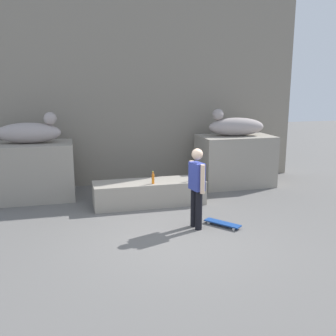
# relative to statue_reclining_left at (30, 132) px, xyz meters

# --- Properties ---
(ground_plane) EXTENTS (40.00, 40.00, 0.00)m
(ground_plane) POSITION_rel_statue_reclining_left_xyz_m (2.79, -3.31, -1.74)
(ground_plane) COLOR #605E5B
(facade_wall) EXTENTS (10.20, 0.60, 6.90)m
(facade_wall) POSITION_rel_statue_reclining_left_xyz_m (2.79, 1.29, 1.70)
(facade_wall) COLOR gray
(facade_wall) RESTS_ON ground_plane
(pedestal_left) EXTENTS (2.11, 1.27, 1.46)m
(pedestal_left) POSITION_rel_statue_reclining_left_xyz_m (-0.04, 0.00, -1.01)
(pedestal_left) COLOR gray
(pedestal_left) RESTS_ON ground_plane
(pedestal_right) EXTENTS (2.11, 1.27, 1.46)m
(pedestal_right) POSITION_rel_statue_reclining_left_xyz_m (5.62, 0.00, -1.01)
(pedestal_right) COLOR gray
(pedestal_right) RESTS_ON ground_plane
(statue_reclining_left) EXTENTS (1.65, 0.74, 0.78)m
(statue_reclining_left) POSITION_rel_statue_reclining_left_xyz_m (0.00, 0.00, 0.00)
(statue_reclining_left) COLOR #A29693
(statue_reclining_left) RESTS_ON pedestal_left
(statue_reclining_right) EXTENTS (1.66, 0.77, 0.78)m
(statue_reclining_right) POSITION_rel_statue_reclining_left_xyz_m (5.58, 0.01, 0.00)
(statue_reclining_right) COLOR #A29693
(statue_reclining_right) RESTS_ON pedestal_right
(ledge_block) EXTENTS (2.72, 0.84, 0.59)m
(ledge_block) POSITION_rel_statue_reclining_left_xyz_m (2.79, -1.21, -1.45)
(ledge_block) COLOR gray
(ledge_block) RESTS_ON ground_plane
(skater) EXTENTS (0.27, 0.53, 1.67)m
(skater) POSITION_rel_statue_reclining_left_xyz_m (3.40, -3.03, -0.82)
(skater) COLOR black
(skater) RESTS_ON ground_plane
(skateboard) EXTENTS (0.65, 0.76, 0.08)m
(skateboard) POSITION_rel_statue_reclining_left_xyz_m (3.97, -3.09, -1.68)
(skateboard) COLOR navy
(skateboard) RESTS_ON ground_plane
(bottle_orange) EXTENTS (0.06, 0.06, 0.30)m
(bottle_orange) POSITION_rel_statue_reclining_left_xyz_m (2.84, -1.46, -1.03)
(bottle_orange) COLOR orange
(bottle_orange) RESTS_ON ledge_block
(bottle_clear) EXTENTS (0.07, 0.07, 0.31)m
(bottle_clear) POSITION_rel_statue_reclining_left_xyz_m (3.80, -1.46, -1.03)
(bottle_clear) COLOR silver
(bottle_clear) RESTS_ON ledge_block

